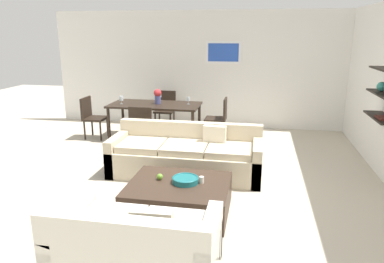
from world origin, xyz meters
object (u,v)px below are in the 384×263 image
Objects in this scene: dining_table at (155,107)px; dining_chair_right_far at (220,116)px; dining_chair_head at (166,107)px; dining_chair_foot at (142,125)px; dining_chair_left_near at (91,115)px; wine_glass_left_near at (121,98)px; centerpiece_vase at (158,96)px; apple_on_coffee_table at (160,177)px; wine_glass_head at (160,96)px; coffee_table at (179,197)px; candle_jar at (202,180)px; decorative_bowl at (185,180)px; loveseat_white at (137,248)px; sofa_beige at (186,157)px; wine_glass_right_far at (188,99)px.

dining_table is 2.14× the size of dining_chair_right_far.
dining_chair_foot is at bearing -90.00° from dining_chair_head.
wine_glass_left_near is at bearing 8.09° from dining_chair_left_near.
dining_chair_left_near is 2.83× the size of centerpiece_vase.
wine_glass_head is (-0.94, 3.44, 0.44)m from apple_on_coffee_table.
wine_glass_left_near is at bearing -171.09° from dining_chair_right_far.
apple_on_coffee_table is (-0.26, 0.07, 0.23)m from coffee_table.
candle_jar is 3.40m from dining_table.
loveseat_white is at bearing -97.43° from decorative_bowl.
coffee_table is at bearing -71.06° from wine_glass_head.
decorative_bowl is at bearing -59.84° from dining_chair_foot.
dining_chair_right_far and dining_chair_foot have the same top height.
centerpiece_vase is (-1.29, -0.17, 0.42)m from dining_chair_right_far.
candle_jar is at bearing 13.18° from coffee_table.
dining_chair_left_near reaches higher than candle_jar.
decorative_bowl is 0.38× the size of dining_chair_left_near.
wine_glass_head is at bearing 114.92° from sofa_beige.
loveseat_white is at bearing -105.25° from candle_jar.
wine_glass_left_near is (-2.05, -0.32, 0.36)m from dining_chair_right_far.
coffee_table is at bearing -81.01° from wine_glass_right_far.
apple_on_coffee_table is at bearing -95.35° from sofa_beige.
wine_glass_head is (0.69, 0.51, -0.00)m from wine_glass_left_near.
sofa_beige is 1.46m from dining_chair_foot.
centerpiece_vase is at bearing 9.68° from dining_chair_left_near.
centerpiece_vase is at bearing 103.23° from loveseat_white.
candle_jar is (0.43, -1.19, 0.13)m from sofa_beige.
dining_table is 0.25m from centerpiece_vase.
dining_chair_foot reaches higher than loveseat_white.
wine_glass_left_near reaches higher than loveseat_white.
wine_glass_right_far reaches higher than sofa_beige.
loveseat_white is 4.90m from dining_chair_left_near.
wine_glass_head is (-1.28, 3.48, 0.44)m from decorative_bowl.
dining_table is at bearing -149.64° from centerpiece_vase.
dining_chair_head reaches higher than candle_jar.
sofa_beige reaches higher than coffee_table.
centerpiece_vase reaches higher than candle_jar.
sofa_beige is 2.93m from dining_chair_head.
dining_chair_foot is at bearing 113.40° from apple_on_coffee_table.
centerpiece_vase is (0.06, -0.37, 0.06)m from wine_glass_head.
sofa_beige is at bearing 100.86° from decorative_bowl.
candle_jar is 0.27× the size of centerpiece_vase.
dining_chair_right_far is 2.10m from wine_glass_left_near.
dining_chair_head is 0.93m from centerpiece_vase.
dining_chair_right_far is (0.41, 3.25, 0.09)m from apple_on_coffee_table.
dining_chair_head reaches higher than coffee_table.
dining_chair_right_far is 1.37m from centerpiece_vase.
centerpiece_vase is (0.75, 0.15, 0.06)m from wine_glass_left_near.
sofa_beige and loveseat_white have the same top height.
sofa_beige is 2.92m from dining_chair_left_near.
loveseat_white is 3.74m from dining_chair_foot.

